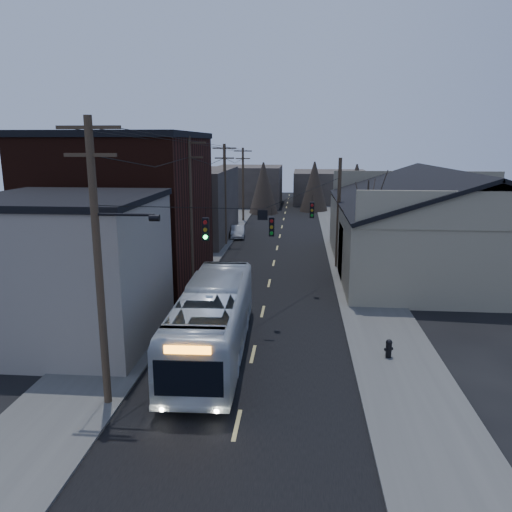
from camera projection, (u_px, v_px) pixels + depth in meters
The scene contains 15 objects.
ground at pixel (229, 461), 15.40m from camera, with size 160.00×160.00×0.00m, color black.
road_surface at pixel (276, 253), 44.53m from camera, with size 9.00×110.00×0.02m, color black.
sidewalk_left at pixel (204, 251), 45.08m from camera, with size 4.00×110.00×0.12m, color #474744.
sidewalk_right at pixel (350, 253), 43.96m from camera, with size 4.00×110.00×0.12m, color #474744.
building_clapboard at pixel (70, 272), 24.13m from camera, with size 8.00×8.00×7.00m, color gray.
building_brick at pixel (126, 211), 34.57m from camera, with size 10.00×12.00×10.00m, color black.
building_left_far at pixel (186, 204), 50.40m from camera, with size 9.00×14.00×7.00m, color #38322D.
warehouse at pixel (444, 235), 37.96m from camera, with size 16.16×20.60×7.73m.
building_far_left at pixel (249, 186), 78.37m from camera, with size 10.00×12.00×6.00m, color #38322D.
building_far_right at pixel (330, 187), 82.23m from camera, with size 12.00×14.00×5.00m, color #38322D.
bare_tree at pixel (366, 234), 33.46m from camera, with size 0.40×0.40×7.20m, color black.
utility_lines at pixel (232, 205), 38.01m from camera, with size 11.24×45.28×10.50m.
bus at pixel (213, 320), 22.81m from camera, with size 2.79×11.94×3.33m, color silver.
parked_car at pixel (238, 232), 51.50m from camera, with size 1.32×3.79×1.25m, color #A1A5A9.
fire_hydrant at pixel (389, 348), 22.46m from camera, with size 0.42×0.29×0.86m.
Camera 1 is at (2.03, -13.48, 9.61)m, focal length 35.00 mm.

